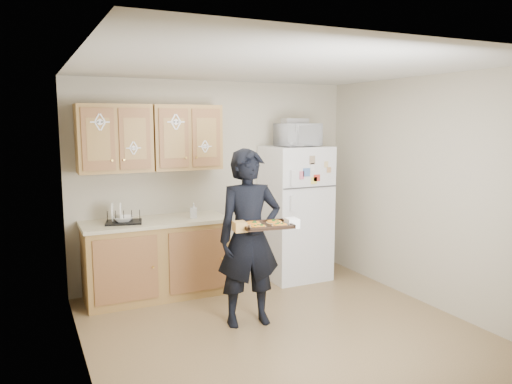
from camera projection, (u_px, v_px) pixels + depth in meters
The scene contains 23 objects.
floor at pixel (282, 331), 4.83m from camera, with size 3.60×3.60×0.00m, color brown.
ceiling at pixel (285, 67), 4.48m from camera, with size 3.60×3.60×0.00m, color beige.
wall_back at pixel (215, 182), 6.27m from camera, with size 3.60×0.04×2.50m, color #ACA38C.
wall_front at pixel (424, 248), 3.05m from camera, with size 3.60×0.04×2.50m, color #ACA38C.
wall_left at pixel (81, 220), 3.89m from camera, with size 0.04×3.60×2.50m, color #ACA38C.
wall_right at pixel (429, 192), 5.42m from camera, with size 0.04×3.60×2.50m, color #ACA38C.
refrigerator at pixel (295, 213), 6.39m from camera, with size 0.75×0.70×1.70m, color silver.
base_cabinet at pixel (157, 260), 5.74m from camera, with size 1.60×0.60×0.86m, color olive.
countertop at pixel (156, 222), 5.67m from camera, with size 1.64×0.64×0.04m, color beige.
upper_cab_left at pixel (114, 138), 5.49m from camera, with size 0.80×0.33×0.75m, color olive.
upper_cab_right at pixel (186, 137), 5.84m from camera, with size 0.80×0.33×0.75m, color olive.
cereal_box at pixel (318, 256), 6.92m from camera, with size 0.20×0.07×0.32m, color gold.
person at pixel (249, 238), 4.91m from camera, with size 0.64×0.42×1.75m, color black.
baking_tray at pixel (266, 226), 4.63m from camera, with size 0.45×0.33×0.04m, color black.
pizza_front_left at pixel (258, 226), 4.52m from camera, with size 0.15×0.15×0.02m, color gold.
pizza_front_right at pixel (280, 225), 4.59m from camera, with size 0.15×0.15×0.02m, color gold.
pizza_back_left at pixel (253, 223), 4.67m from camera, with size 0.15×0.15×0.02m, color gold.
pizza_back_right at pixel (274, 222), 4.73m from camera, with size 0.15×0.15×0.02m, color gold.
microwave at pixel (298, 135), 6.21m from camera, with size 0.52×0.35×0.29m, color silver.
foil_pan at pixel (295, 121), 6.20m from camera, with size 0.30×0.21×0.06m, color silver.
dish_rack at pixel (124, 216), 5.49m from camera, with size 0.38×0.29×0.15m, color black.
bowl at pixel (123, 219), 5.49m from camera, with size 0.23×0.23×0.06m, color white.
soap_bottle at pixel (194, 211), 5.77m from camera, with size 0.08×0.08×0.17m, color silver.
Camera 1 is at (-2.20, -4.04, 2.02)m, focal length 35.00 mm.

